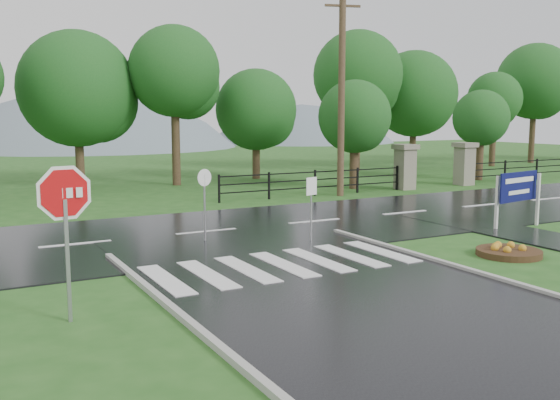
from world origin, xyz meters
TOP-DOWN VIEW (x-y plane):
  - ground at (0.00, 0.00)m, footprint 120.00×120.00m
  - main_road at (0.00, 10.00)m, footprint 90.00×8.00m
  - walkway at (8.50, 4.00)m, footprint 2.20×11.00m
  - crosswalk at (0.00, 5.00)m, footprint 6.50×2.80m
  - pillar_west at (13.00, 16.00)m, footprint 1.00×1.00m
  - pillar_east at (17.00, 16.00)m, footprint 1.00×1.00m
  - fence_west at (7.75, 16.00)m, footprint 9.58×0.08m
  - hills at (3.49, 65.00)m, footprint 102.00×48.00m
  - treeline at (1.00, 24.00)m, footprint 83.20×5.20m
  - stop_sign at (-5.35, 3.26)m, footprint 1.32×0.24m
  - estate_billboard at (9.34, 5.95)m, footprint 2.09×0.42m
  - flower_bed at (5.81, 3.16)m, footprint 1.69×1.69m
  - reg_sign_small at (2.15, 7.19)m, footprint 0.41×0.13m
  - reg_sign_round at (-0.57, 8.69)m, footprint 0.48×0.17m
  - utility_pole_east at (8.80, 15.50)m, footprint 1.59×0.57m
  - entrance_tree_left at (10.97, 17.50)m, footprint 3.63×3.63m
  - entrance_tree_right at (19.64, 17.50)m, footprint 3.14×3.14m

SIDE VIEW (x-z plane):
  - hills at x=3.49m, z-range -39.54..8.46m
  - ground at x=0.00m, z-range 0.00..0.00m
  - main_road at x=0.00m, z-range -0.02..0.02m
  - walkway at x=8.50m, z-range -0.02..0.02m
  - treeline at x=1.00m, z-range -5.00..5.00m
  - crosswalk at x=0.00m, z-range 0.05..0.07m
  - flower_bed at x=5.81m, z-range -0.04..0.29m
  - fence_west at x=7.75m, z-range 0.12..1.32m
  - pillar_west at x=13.00m, z-range 0.06..2.30m
  - pillar_east at x=17.00m, z-range 0.06..2.30m
  - estate_billboard at x=9.34m, z-range 0.35..2.20m
  - reg_sign_round at x=-0.57m, z-range 0.29..2.44m
  - reg_sign_small at x=2.15m, z-range 0.42..2.33m
  - stop_sign at x=-5.35m, z-range 0.57..3.58m
  - entrance_tree_right at x=19.64m, z-range 0.94..6.02m
  - entrance_tree_left at x=10.97m, z-range 0.87..6.28m
  - utility_pole_east at x=8.80m, z-range 0.07..9.24m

